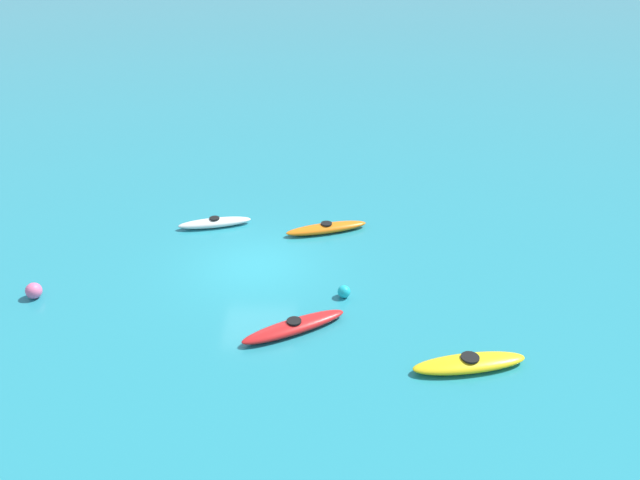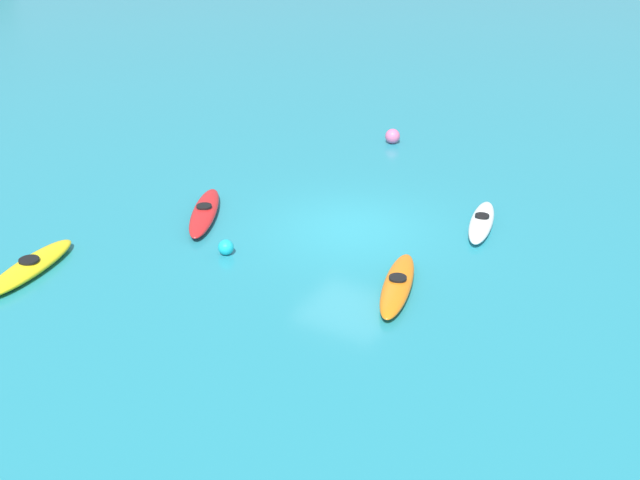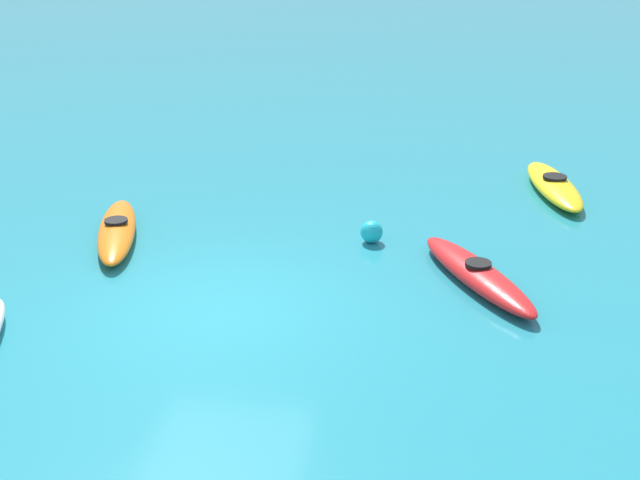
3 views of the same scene
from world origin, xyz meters
name	(u,v)px [view 2 (image 2 of 3)]	position (x,y,z in m)	size (l,w,h in m)	color
ground_plane	(351,229)	(0.00, 0.00, 0.00)	(600.00, 600.00, 0.00)	teal
kayak_red	(204,212)	(-1.39, 3.74, 0.16)	(3.09, 2.09, 0.37)	red
kayak_white	(482,222)	(1.81, -2.93, 0.16)	(2.75, 1.19, 0.37)	white
kayak_orange	(397,285)	(-2.35, -2.47, 0.16)	(3.10, 1.49, 0.37)	orange
kayak_yellow	(30,267)	(-5.95, 5.37, 0.16)	(3.11, 1.25, 0.37)	yellow
buoy_pink	(393,136)	(6.58, 1.99, 0.25)	(0.49, 0.49, 0.49)	pink
buoy_cyan	(226,247)	(-2.84, 1.96, 0.20)	(0.39, 0.39, 0.39)	#19B7C6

